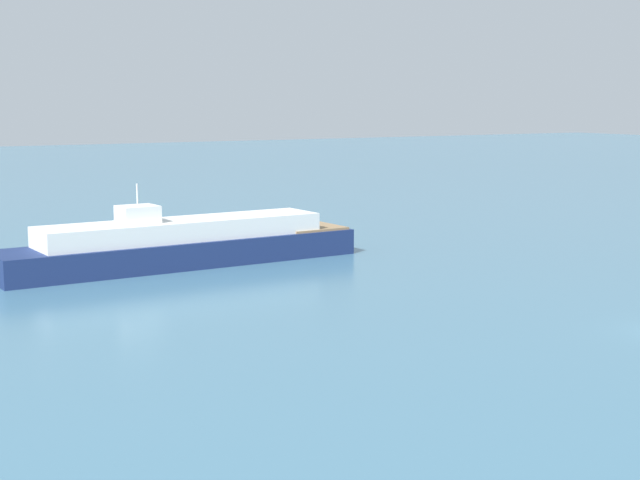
# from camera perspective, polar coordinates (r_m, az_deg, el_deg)

# --- Properties ---
(white_riverboat) EXTENTS (24.44, 5.58, 5.53)m
(white_riverboat) POSITION_cam_1_polar(r_m,az_deg,el_deg) (62.43, -8.31, -0.23)
(white_riverboat) COLOR navy
(white_riverboat) RESTS_ON ground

